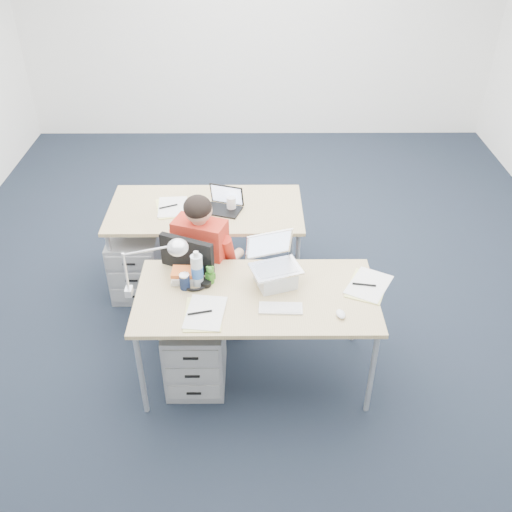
{
  "coord_description": "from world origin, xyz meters",
  "views": [
    {
      "loc": [
        -0.08,
        -3.91,
        3.1
      ],
      "look_at": [
        -0.06,
        -0.69,
        0.85
      ],
      "focal_mm": 40.0,
      "sensor_mm": 36.0,
      "label": 1
    }
  ],
  "objects_px": {
    "sunglasses": "(275,283)",
    "seated_person": "(209,258)",
    "cordless_phone": "(196,267)",
    "desk_far": "(206,213)",
    "desk_near": "(256,300)",
    "headphones": "(195,282)",
    "desk_lamp": "(146,267)",
    "bear_figurine": "(210,274)",
    "book_stack": "(185,276)",
    "water_bottle": "(197,268)",
    "wireless_keyboard": "(281,308)",
    "office_chair": "(203,303)",
    "can_koozie": "(185,281)",
    "drawer_pedestal_far": "(137,263)",
    "far_cup": "(231,203)",
    "silver_laptop": "(276,263)",
    "drawer_pedestal_near": "(196,349)",
    "computer_mouse": "(341,314)",
    "dark_laptop": "(223,200)"
  },
  "relations": [
    {
      "from": "wireless_keyboard",
      "to": "can_koozie",
      "type": "height_order",
      "value": "can_koozie"
    },
    {
      "from": "silver_laptop",
      "to": "desk_near",
      "type": "bearing_deg",
      "value": -157.02
    },
    {
      "from": "office_chair",
      "to": "silver_laptop",
      "type": "distance_m",
      "value": 0.89
    },
    {
      "from": "desk_near",
      "to": "office_chair",
      "type": "relative_size",
      "value": 1.64
    },
    {
      "from": "drawer_pedestal_near",
      "to": "drawer_pedestal_far",
      "type": "height_order",
      "value": "same"
    },
    {
      "from": "silver_laptop",
      "to": "bear_figurine",
      "type": "distance_m",
      "value": 0.45
    },
    {
      "from": "office_chair",
      "to": "can_koozie",
      "type": "height_order",
      "value": "office_chair"
    },
    {
      "from": "seated_person",
      "to": "far_cup",
      "type": "height_order",
      "value": "seated_person"
    },
    {
      "from": "cordless_phone",
      "to": "desk_lamp",
      "type": "xyz_separation_m",
      "value": [
        -0.29,
        -0.2,
        0.14
      ]
    },
    {
      "from": "office_chair",
      "to": "cordless_phone",
      "type": "height_order",
      "value": "office_chair"
    },
    {
      "from": "seated_person",
      "to": "headphones",
      "type": "distance_m",
      "value": 0.53
    },
    {
      "from": "bear_figurine",
      "to": "can_koozie",
      "type": "bearing_deg",
      "value": -138.13
    },
    {
      "from": "sunglasses",
      "to": "drawer_pedestal_far",
      "type": "bearing_deg",
      "value": 142.39
    },
    {
      "from": "cordless_phone",
      "to": "desk_far",
      "type": "bearing_deg",
      "value": 107.61
    },
    {
      "from": "bear_figurine",
      "to": "book_stack",
      "type": "bearing_deg",
      "value": -165.97
    },
    {
      "from": "book_stack",
      "to": "desk_lamp",
      "type": "xyz_separation_m",
      "value": [
        -0.22,
        -0.15,
        0.18
      ]
    },
    {
      "from": "sunglasses",
      "to": "seated_person",
      "type": "bearing_deg",
      "value": 134.12
    },
    {
      "from": "water_bottle",
      "to": "office_chair",
      "type": "bearing_deg",
      "value": 92.16
    },
    {
      "from": "headphones",
      "to": "bear_figurine",
      "type": "xyz_separation_m",
      "value": [
        0.11,
        0.02,
        0.05
      ]
    },
    {
      "from": "seated_person",
      "to": "can_koozie",
      "type": "distance_m",
      "value": 0.59
    },
    {
      "from": "computer_mouse",
      "to": "water_bottle",
      "type": "bearing_deg",
      "value": 148.89
    },
    {
      "from": "silver_laptop",
      "to": "headphones",
      "type": "height_order",
      "value": "silver_laptop"
    },
    {
      "from": "bear_figurine",
      "to": "book_stack",
      "type": "height_order",
      "value": "bear_figurine"
    },
    {
      "from": "wireless_keyboard",
      "to": "sunglasses",
      "type": "distance_m",
      "value": 0.26
    },
    {
      "from": "seated_person",
      "to": "headphones",
      "type": "xyz_separation_m",
      "value": [
        -0.06,
        -0.51,
        0.16
      ]
    },
    {
      "from": "desk_near",
      "to": "far_cup",
      "type": "height_order",
      "value": "far_cup"
    },
    {
      "from": "dark_laptop",
      "to": "far_cup",
      "type": "xyz_separation_m",
      "value": [
        0.07,
        0.03,
        -0.05
      ]
    },
    {
      "from": "can_koozie",
      "to": "book_stack",
      "type": "bearing_deg",
      "value": 94.85
    },
    {
      "from": "wireless_keyboard",
      "to": "can_koozie",
      "type": "relative_size",
      "value": 2.46
    },
    {
      "from": "drawer_pedestal_near",
      "to": "sunglasses",
      "type": "xyz_separation_m",
      "value": [
        0.55,
        0.15,
        0.47
      ]
    },
    {
      "from": "seated_person",
      "to": "headphones",
      "type": "bearing_deg",
      "value": -77.0
    },
    {
      "from": "desk_near",
      "to": "headphones",
      "type": "distance_m",
      "value": 0.44
    },
    {
      "from": "seated_person",
      "to": "water_bottle",
      "type": "xyz_separation_m",
      "value": [
        -0.04,
        -0.5,
        0.27
      ]
    },
    {
      "from": "desk_far",
      "to": "bear_figurine",
      "type": "height_order",
      "value": "bear_figurine"
    },
    {
      "from": "desk_near",
      "to": "headphones",
      "type": "bearing_deg",
      "value": 165.09
    },
    {
      "from": "wireless_keyboard",
      "to": "desk_lamp",
      "type": "bearing_deg",
      "value": 172.13
    },
    {
      "from": "wireless_keyboard",
      "to": "headphones",
      "type": "height_order",
      "value": "headphones"
    },
    {
      "from": "desk_lamp",
      "to": "desk_far",
      "type": "bearing_deg",
      "value": 74.14
    },
    {
      "from": "dark_laptop",
      "to": "desk_lamp",
      "type": "bearing_deg",
      "value": -93.52
    },
    {
      "from": "desk_near",
      "to": "bear_figurine",
      "type": "relative_size",
      "value": 11.64
    },
    {
      "from": "wireless_keyboard",
      "to": "cordless_phone",
      "type": "bearing_deg",
      "value": 150.59
    },
    {
      "from": "headphones",
      "to": "desk_lamp",
      "type": "distance_m",
      "value": 0.37
    },
    {
      "from": "headphones",
      "to": "wireless_keyboard",
      "type": "bearing_deg",
      "value": -14.03
    },
    {
      "from": "office_chair",
      "to": "drawer_pedestal_far",
      "type": "bearing_deg",
      "value": 161.51
    },
    {
      "from": "drawer_pedestal_far",
      "to": "desk_lamp",
      "type": "distance_m",
      "value": 1.25
    },
    {
      "from": "wireless_keyboard",
      "to": "far_cup",
      "type": "distance_m",
      "value": 1.32
    },
    {
      "from": "headphones",
      "to": "far_cup",
      "type": "distance_m",
      "value": 1.04
    },
    {
      "from": "dark_laptop",
      "to": "book_stack",
      "type": "bearing_deg",
      "value": -84.68
    },
    {
      "from": "can_koozie",
      "to": "office_chair",
      "type": "bearing_deg",
      "value": 79.7
    },
    {
      "from": "seated_person",
      "to": "headphones",
      "type": "height_order",
      "value": "seated_person"
    }
  ]
}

